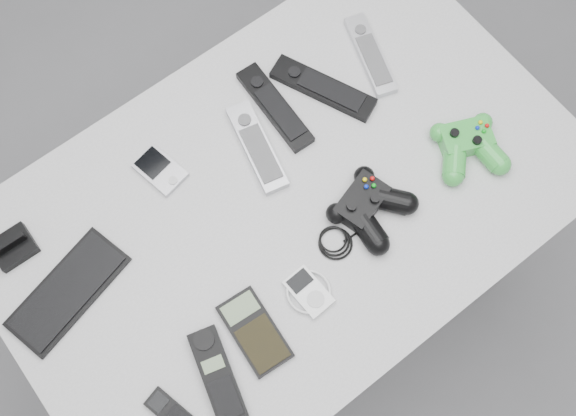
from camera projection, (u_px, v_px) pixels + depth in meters
floor at (310, 297)px, 2.02m from camera, size 3.50×3.50×0.00m
desk at (287, 211)px, 1.37m from camera, size 1.14×0.74×0.77m
pda_keyboard at (68, 291)px, 1.24m from camera, size 0.25×0.16×0.01m
dock_bracket at (11, 246)px, 1.25m from camera, size 0.08×0.07×0.04m
pda at (160, 170)px, 1.32m from camera, size 0.08×0.11×0.02m
remote_silver_a at (257, 147)px, 1.33m from camera, size 0.09×0.21×0.02m
remote_black_a at (275, 107)px, 1.36m from camera, size 0.06×0.21×0.02m
remote_black_b at (323, 88)px, 1.38m from camera, size 0.14×0.23×0.02m
remote_silver_b at (370, 54)px, 1.40m from camera, size 0.10×0.20×0.02m
mobile_phone at (169, 411)px, 1.17m from camera, size 0.06×0.09×0.01m
cordless_handset at (217, 376)px, 1.18m from camera, size 0.10×0.18×0.03m
calculator at (255, 331)px, 1.21m from camera, size 0.09×0.16×0.02m
mp3_player at (309, 292)px, 1.24m from camera, size 0.09×0.09×0.02m
controller_black at (368, 206)px, 1.27m from camera, size 0.28×0.22×0.05m
controller_green at (468, 144)px, 1.32m from camera, size 0.19×0.19×0.05m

